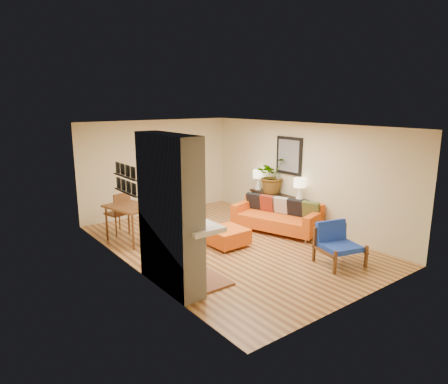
# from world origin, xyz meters

# --- Properties ---
(room_shell) EXTENTS (6.50, 6.50, 6.50)m
(room_shell) POSITION_xyz_m (0.60, 2.63, 1.24)
(room_shell) COLOR tan
(room_shell) RESTS_ON ground
(fireplace) EXTENTS (1.09, 1.68, 2.60)m
(fireplace) POSITION_xyz_m (-2.00, -1.00, 1.24)
(fireplace) COLOR white
(fireplace) RESTS_ON ground
(sofa) EXTENTS (1.49, 2.26, 0.82)m
(sofa) POSITION_xyz_m (1.53, 0.05, 0.36)
(sofa) COLOR silver
(sofa) RESTS_ON ground
(ottoman) EXTENTS (0.79, 0.79, 0.39)m
(ottoman) POSITION_xyz_m (-0.11, -0.05, 0.23)
(ottoman) COLOR silver
(ottoman) RESTS_ON ground
(blue_chair) EXTENTS (0.93, 0.92, 0.80)m
(blue_chair) POSITION_xyz_m (1.04, -2.07, 0.43)
(blue_chair) COLOR brown
(blue_chair) RESTS_ON ground
(dining_table) EXTENTS (1.10, 1.93, 1.01)m
(dining_table) POSITION_xyz_m (-1.57, 1.51, 0.66)
(dining_table) COLOR brown
(dining_table) RESTS_ON ground
(console_table) EXTENTS (0.34, 1.85, 0.72)m
(console_table) POSITION_xyz_m (2.07, 0.61, 0.58)
(console_table) COLOR black
(console_table) RESTS_ON ground
(lamp_near) EXTENTS (0.30, 0.30, 0.54)m
(lamp_near) POSITION_xyz_m (2.07, -0.13, 1.06)
(lamp_near) COLOR white
(lamp_near) RESTS_ON console_table
(lamp_far) EXTENTS (0.30, 0.30, 0.54)m
(lamp_far) POSITION_xyz_m (2.07, 1.37, 1.06)
(lamp_far) COLOR white
(lamp_far) RESTS_ON console_table
(houseplant) EXTENTS (0.86, 0.75, 0.95)m
(houseplant) POSITION_xyz_m (2.06, 0.82, 1.20)
(houseplant) COLOR #1E5919
(houseplant) RESTS_ON console_table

